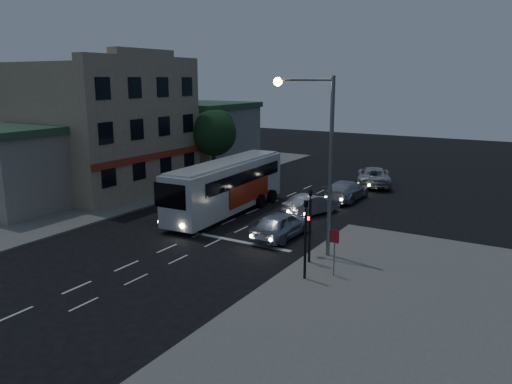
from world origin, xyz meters
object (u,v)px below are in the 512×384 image
Objects in this scene: regulatory_sign at (334,245)px; tour_bus at (227,185)px; car_suv at (281,225)px; traffic_signal_main at (310,217)px; car_sedan_c at (374,176)px; traffic_signal_side at (306,230)px; street_tree at (214,131)px; streetlight at (319,146)px; car_sedan_b at (346,190)px; car_sedan_a at (311,204)px.

tour_bus is at bearing 146.69° from regulatory_sign.
tour_bus reaches higher than car_suv.
tour_bus reaches higher than regulatory_sign.
car_suv is 2.10× the size of regulatory_sign.
traffic_signal_main is at bearing -36.69° from tour_bus.
traffic_signal_main is at bearing 80.12° from car_sedan_c.
tour_bus is at bearing 48.81° from car_sedan_c.
regulatory_sign is at bearing 43.92° from traffic_signal_side.
traffic_signal_main is 2.10m from traffic_signal_side.
traffic_signal_main is (8.83, -5.90, 0.47)m from tour_bus.
car_suv is 1.13× the size of traffic_signal_side.
regulatory_sign is at bearing -36.22° from tour_bus.
streetlight is at bearing -39.51° from street_tree.
traffic_signal_side is 0.46× the size of streetlight.
regulatory_sign is (1.00, 0.96, -0.82)m from traffic_signal_side.
traffic_signal_side is 0.66× the size of street_tree.
street_tree reaches higher than traffic_signal_main.
car_sedan_b is 0.83× the size of street_tree.
streetlight reaches higher than car_suv.
car_suv is 10.64m from car_sedan_b.
car_sedan_c reaches higher than car_sedan_b.
traffic_signal_main is 0.46× the size of streetlight.
streetlight reaches higher than street_tree.
street_tree is at bearing -39.42° from car_suv.
street_tree is (-12.03, 5.71, 3.80)m from car_sedan_a.
car_suv is 5.95m from streetlight.
car_sedan_b is at bearing 103.58° from streetlight.
tour_bus is at bearing 152.40° from streetlight.
car_suv is 0.90× the size of car_sedan_b.
streetlight is at bearing 104.46° from car_sedan_b.
car_sedan_c is at bearing 98.71° from streetlight.
car_suv is at bearing 136.22° from traffic_signal_main.
street_tree is (-15.81, 14.25, 2.08)m from traffic_signal_main.
car_sedan_c is 22.16m from traffic_signal_side.
traffic_signal_main is at bearing -79.80° from streetlight.
traffic_signal_main is at bearing 109.49° from traffic_signal_side.
car_suv is 6.37m from regulatory_sign.
tour_bus is 5.83m from car_sedan_a.
street_tree is at bearing 138.92° from regulatory_sign.
traffic_signal_side is at bearing 104.92° from car_sedan_b.
traffic_signal_main is (3.21, -13.66, 1.67)m from car_sedan_b.
car_sedan_c is 0.65× the size of streetlight.
traffic_signal_main is 0.66× the size of street_tree.
traffic_signal_side is (3.77, -21.78, 1.61)m from car_sedan_c.
car_sedan_b is at bearing 69.98° from car_sedan_c.
traffic_signal_main reaches higher than car_sedan_c.
car_sedan_c is 19.23m from streetlight.
car_sedan_a is 13.85m from street_tree.
car_sedan_a is at bearing 24.63° from tour_bus.
car_suv is at bearing -29.84° from tour_bus.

